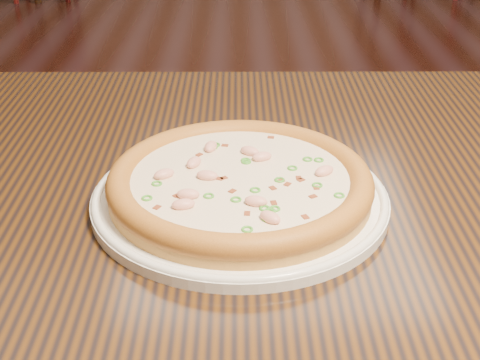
{
  "coord_description": "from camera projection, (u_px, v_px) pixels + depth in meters",
  "views": [
    {
      "loc": [
        -0.26,
        -1.48,
        1.13
      ],
      "look_at": [
        -0.26,
        -0.83,
        0.78
      ],
      "focal_mm": 50.0,
      "sensor_mm": 36.0,
      "label": 1
    }
  ],
  "objects": [
    {
      "name": "pizza",
      "position": [
        240.0,
        182.0,
        0.74
      ],
      "size": [
        0.3,
        0.3,
        0.03
      ],
      "color": "#BC923C",
      "rests_on": "plate"
    },
    {
      "name": "plate",
      "position": [
        240.0,
        197.0,
        0.75
      ],
      "size": [
        0.33,
        0.33,
        0.02
      ],
      "color": "white",
      "rests_on": "hero_table"
    },
    {
      "name": "hero_table",
      "position": [
        335.0,
        251.0,
        0.84
      ],
      "size": [
        1.2,
        0.8,
        0.75
      ],
      "color": "black",
      "rests_on": "ground"
    },
    {
      "name": "ground",
      "position": [
        331.0,
        287.0,
        1.84
      ],
      "size": [
        9.0,
        9.0,
        0.0
      ],
      "primitive_type": "plane",
      "color": "black"
    }
  ]
}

